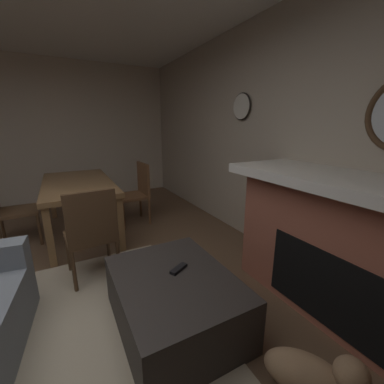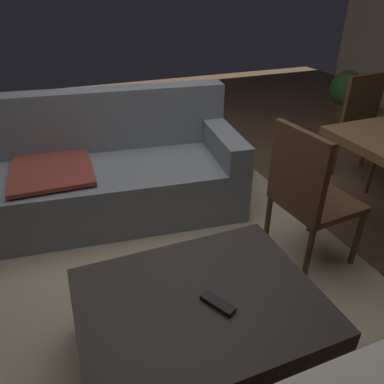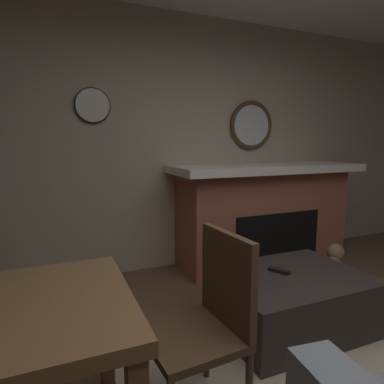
# 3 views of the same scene
# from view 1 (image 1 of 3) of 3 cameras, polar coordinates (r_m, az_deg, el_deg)

# --- Properties ---
(floor) EXTENTS (9.42, 9.42, 0.00)m
(floor) POSITION_cam_1_polar(r_m,az_deg,el_deg) (2.29, -36.14, -28.57)
(floor) COLOR brown
(wall_back_fireplace_side) EXTENTS (8.25, 0.12, 2.69)m
(wall_back_fireplace_side) POSITION_cam_1_polar(r_m,az_deg,el_deg) (2.79, 25.02, 11.04)
(wall_back_fireplace_side) COLOR #B7A893
(wall_back_fireplace_side) RESTS_ON ground
(wall_right_window_side) EXTENTS (0.12, 5.72, 2.69)m
(wall_right_window_side) POSITION_cam_1_polar(r_m,az_deg,el_deg) (5.63, -33.42, 11.41)
(wall_right_window_side) COLOR beige
(wall_right_window_side) RESTS_ON ground
(area_rug) EXTENTS (2.60, 2.00, 0.01)m
(area_rug) POSITION_cam_1_polar(r_m,az_deg,el_deg) (2.07, -26.85, -32.26)
(area_rug) COLOR tan
(area_rug) RESTS_ON ground
(fireplace) EXTENTS (2.14, 0.76, 1.13)m
(fireplace) POSITION_cam_1_polar(r_m,az_deg,el_deg) (2.22, 34.38, -11.89)
(fireplace) COLOR #9E5642
(fireplace) RESTS_ON ground
(ottoman_coffee_table) EXTENTS (1.05, 0.81, 0.41)m
(ottoman_coffee_table) POSITION_cam_1_polar(r_m,az_deg,el_deg) (2.03, -4.13, -23.81)
(ottoman_coffee_table) COLOR #2D2826
(ottoman_coffee_table) RESTS_ON ground
(tv_remote) EXTENTS (0.12, 0.16, 0.02)m
(tv_remote) POSITION_cam_1_polar(r_m,az_deg,el_deg) (1.96, -3.14, -17.36)
(tv_remote) COLOR black
(tv_remote) RESTS_ON ottoman_coffee_table
(dining_table) EXTENTS (1.79, 0.86, 0.74)m
(dining_table) POSITION_cam_1_polar(r_m,az_deg,el_deg) (3.72, -24.93, 1.06)
(dining_table) COLOR brown
(dining_table) RESTS_ON ground
(dining_chair_north) EXTENTS (0.48, 0.48, 0.93)m
(dining_chair_north) POSITION_cam_1_polar(r_m,az_deg,el_deg) (3.80, -37.06, -2.56)
(dining_chair_north) COLOR #513823
(dining_chair_north) RESTS_ON ground
(dining_chair_west) EXTENTS (0.47, 0.47, 0.93)m
(dining_chair_west) POSITION_cam_1_polar(r_m,az_deg,el_deg) (2.53, -22.35, -8.25)
(dining_chair_west) COLOR #513823
(dining_chair_west) RESTS_ON ground
(dining_chair_south) EXTENTS (0.46, 0.46, 0.93)m
(dining_chair_south) POSITION_cam_1_polar(r_m,az_deg,el_deg) (3.88, -12.60, 0.56)
(dining_chair_south) COLOR brown
(dining_chair_south) RESTS_ON ground
(small_dog) EXTENTS (0.50, 0.43, 0.32)m
(small_dog) POSITION_cam_1_polar(r_m,az_deg,el_deg) (1.78, 26.17, -33.76)
(small_dog) COLOR #8C6B4C
(small_dog) RESTS_ON ground
(wall_clock) EXTENTS (0.34, 0.03, 0.34)m
(wall_clock) POSITION_cam_1_polar(r_m,az_deg,el_deg) (3.38, 11.51, 18.88)
(wall_clock) COLOR silver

